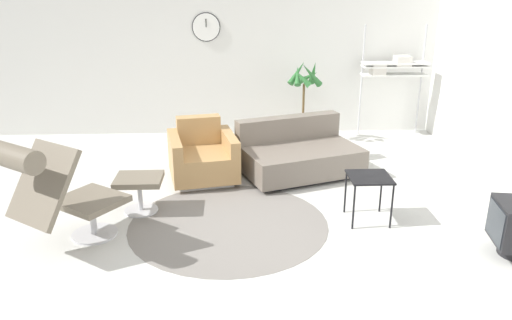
# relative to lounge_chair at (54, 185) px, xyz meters

# --- Properties ---
(ground_plane) EXTENTS (12.00, 12.00, 0.00)m
(ground_plane) POSITION_rel_lounge_chair_xyz_m (1.67, 0.66, -0.66)
(ground_plane) COLOR silver
(wall_back) EXTENTS (12.00, 0.09, 2.80)m
(wall_back) POSITION_rel_lounge_chair_xyz_m (1.67, 3.80, 0.74)
(wall_back) COLOR silver
(wall_back) RESTS_ON ground_plane
(round_rug) EXTENTS (2.04, 2.04, 0.01)m
(round_rug) POSITION_rel_lounge_chair_xyz_m (1.53, 0.47, -0.65)
(round_rug) COLOR slate
(round_rug) RESTS_ON ground_plane
(lounge_chair) EXTENTS (1.05, 1.16, 1.11)m
(lounge_chair) POSITION_rel_lounge_chair_xyz_m (0.00, 0.00, 0.00)
(lounge_chair) COLOR #BCBCC1
(lounge_chair) RESTS_ON ground_plane
(ottoman) EXTENTS (0.49, 0.42, 0.40)m
(ottoman) POSITION_rel_lounge_chair_xyz_m (0.58, 0.82, -0.36)
(ottoman) COLOR #BCBCC1
(ottoman) RESTS_ON ground_plane
(armchair_red) EXTENTS (0.94, 0.97, 0.74)m
(armchair_red) POSITION_rel_lounge_chair_xyz_m (1.20, 1.74, -0.38)
(armchair_red) COLOR silver
(armchair_red) RESTS_ON ground_plane
(couch_low) EXTENTS (1.66, 1.36, 0.68)m
(couch_low) POSITION_rel_lounge_chair_xyz_m (2.41, 1.88, -0.42)
(couch_low) COLOR black
(couch_low) RESTS_ON ground_plane
(side_table) EXTENTS (0.42, 0.42, 0.49)m
(side_table) POSITION_rel_lounge_chair_xyz_m (2.96, 0.50, -0.22)
(side_table) COLOR black
(side_table) RESTS_ON ground_plane
(potted_plant) EXTENTS (0.54, 0.55, 1.27)m
(potted_plant) POSITION_rel_lounge_chair_xyz_m (2.66, 3.20, -0.12)
(potted_plant) COLOR brown
(potted_plant) RESTS_ON ground_plane
(shelf_unit) EXTENTS (1.01, 0.28, 1.73)m
(shelf_unit) POSITION_rel_lounge_chair_xyz_m (4.06, 3.49, 0.43)
(shelf_unit) COLOR #BCBCC1
(shelf_unit) RESTS_ON ground_plane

